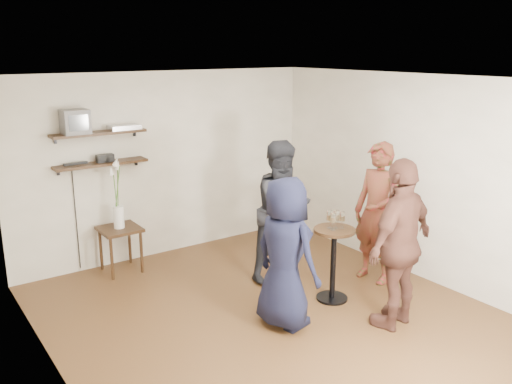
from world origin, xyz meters
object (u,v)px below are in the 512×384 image
drinks_table (334,254)px  person_plaid (377,213)px  crt_monitor (75,122)px  person_navy (285,253)px  dvd_deck (124,127)px  person_dark (283,211)px  side_table (120,235)px  person_brown (400,244)px  radio (105,158)px

drinks_table → person_plaid: 0.91m
crt_monitor → drinks_table: bearing=-48.7°
person_plaid → person_navy: person_plaid is taller
dvd_deck → person_dark: dvd_deck is taller
side_table → person_plaid: (2.57, -2.12, 0.39)m
dvd_deck → side_table: size_ratio=0.66×
person_plaid → person_brown: person_brown is taller
radio → person_navy: (0.96, -2.58, -0.70)m
crt_monitor → person_navy: size_ratio=0.20×
dvd_deck → person_brown: (1.66, -3.27, -0.98)m
dvd_deck → person_navy: 2.88m
person_dark → person_navy: (-0.74, -0.99, -0.08)m
person_plaid → person_navy: size_ratio=1.09×
crt_monitor → side_table: bearing=-24.9°
dvd_deck → side_table: 1.42m
crt_monitor → radio: (0.35, 0.00, -0.50)m
crt_monitor → drinks_table: 3.55m
person_brown → person_dark: bearing=-91.9°
person_navy → crt_monitor: bearing=16.6°
dvd_deck → person_navy: dvd_deck is taller
radio → drinks_table: 3.17m
drinks_table → person_navy: size_ratio=0.54×
drinks_table → person_brown: size_ratio=0.48×
side_table → person_plaid: size_ratio=0.34×
person_navy → person_brown: (0.99, -0.68, 0.10)m
radio → person_navy: person_navy is taller
person_plaid → person_dark: 1.18m
dvd_deck → person_plaid: size_ratio=0.22×
side_table → person_brown: (1.89, -3.08, 0.41)m
radio → person_navy: 2.84m
radio → side_table: bearing=-72.6°
dvd_deck → person_dark: 2.35m
side_table → person_dark: bearing=-40.6°
person_navy → person_brown: bearing=-134.9°
crt_monitor → person_dark: size_ratio=0.18×
radio → side_table: 1.03m
side_table → radio: bearing=107.4°
radio → person_dark: bearing=-43.2°
side_table → person_navy: bearing=-69.4°
crt_monitor → person_brown: 4.14m
crt_monitor → person_plaid: (2.98, -2.31, -1.12)m
radio → person_plaid: bearing=-41.3°
drinks_table → person_navy: person_navy is taller
person_navy → dvd_deck: bearing=4.4°
person_dark → person_brown: (0.25, -1.68, 0.01)m
crt_monitor → dvd_deck: 0.64m
drinks_table → side_table: bearing=127.7°
person_dark → person_brown: person_brown is taller
radio → person_dark: person_dark is taller
crt_monitor → dvd_deck: crt_monitor is taller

